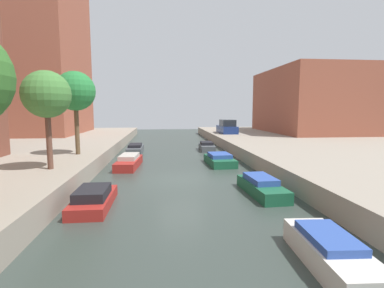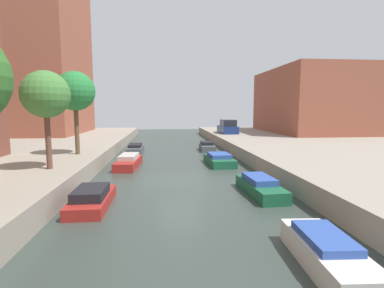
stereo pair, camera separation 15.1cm
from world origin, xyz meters
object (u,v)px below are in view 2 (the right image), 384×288
Objects in this scene: parked_car at (228,127)px; moored_boat_left_4 at (136,149)px; street_tree_3 at (75,92)px; moored_boat_right_4 at (207,147)px; moored_boat_right_1 at (327,253)px; apartment_tower_far at (36,39)px; low_block_right at (309,101)px; moored_boat_left_3 at (129,162)px; moored_boat_right_2 at (260,187)px; moored_boat_right_3 at (219,160)px; street_tree_2 at (46,95)px; moored_boat_left_2 at (92,199)px.

moored_boat_left_4 is at bearing -138.79° from parked_car.
parked_car is at bearing 49.26° from street_tree_3.
moored_boat_right_1 is at bearing -90.38° from moored_boat_right_4.
low_block_right is at bearing -2.06° from apartment_tower_far.
apartment_tower_far is 24.84m from moored_boat_right_4.
apartment_tower_far is at bearing 125.74° from moored_boat_left_3.
moored_boat_right_3 is (-0.50, 7.40, -0.00)m from moored_boat_right_2.
moored_boat_right_2 is at bearing -98.79° from parked_car.
parked_car is at bearing -5.02° from apartment_tower_far.
moored_boat_right_1 is at bearing -53.66° from street_tree_3.
parked_car is 29.38m from moored_boat_right_1.
low_block_right is 3.16× the size of street_tree_2.
street_tree_3 is at bearing -176.79° from moored_boat_right_3.
moored_boat_left_4 is 1.04× the size of moored_boat_right_2.
moored_boat_left_3 is at bearing -177.79° from moored_boat_right_3.
moored_boat_left_3 is at bearing -142.45° from low_block_right.
apartment_tower_far is at bearing 121.58° from moored_boat_right_1.
moored_boat_right_1 reaches higher than moored_boat_right_2.
street_tree_2 is 11.86m from moored_boat_right_3.
parked_car is 1.18× the size of moored_boat_left_4.
moored_boat_right_2 is at bearing 85.94° from moored_boat_right_1.
apartment_tower_far is 20.69m from moored_boat_left_4.
moored_boat_left_3 is 1.15× the size of moored_boat_right_3.
moored_boat_left_3 is (-21.32, -16.39, -4.66)m from low_block_right.
moored_boat_left_3 is (3.27, 5.13, -4.27)m from street_tree_2.
moored_boat_right_3 is at bearing 93.90° from moored_boat_right_2.
street_tree_3 is 13.14m from moored_boat_right_2.
parked_car is at bearing 56.56° from street_tree_2.
moored_boat_right_3 is (6.92, 8.46, 0.00)m from moored_boat_left_2.
street_tree_3 is 5.75m from moored_boat_left_3.
apartment_tower_far reaches higher than parked_car.
low_block_right is 4.46× the size of moored_boat_right_1.
moored_boat_left_3 is at bearing -131.22° from moored_boat_right_4.
apartment_tower_far is 6.15× the size of moored_boat_right_2.
low_block_right is 17.83m from moored_boat_right_4.
apartment_tower_far reaches higher than moored_boat_left_4.
moored_boat_right_4 is at bearing 52.08° from street_tree_2.
moored_boat_right_1 is 0.95× the size of moored_boat_right_3.
low_block_right is at bearing 37.55° from moored_boat_left_3.
street_tree_2 is (9.41, -22.74, -7.73)m from apartment_tower_far.
parked_car is 26.23m from moored_boat_left_2.
moored_boat_right_1 is (6.45, -13.50, 0.01)m from moored_boat_left_3.
moored_boat_right_3 is (-4.02, -15.34, -1.35)m from parked_car.
moored_boat_left_2 is at bearing -171.84° from moored_boat_right_2.
moored_boat_left_4 is (3.15, 11.49, -4.26)m from street_tree_2.
moored_boat_right_3 is (6.51, -6.12, -0.03)m from moored_boat_left_4.
moored_boat_left_4 reaches higher than moored_boat_right_3.
moored_boat_left_2 reaches higher than moored_boat_right_2.
moored_boat_left_3 is 1.13× the size of moored_boat_right_2.
street_tree_2 is 1.30× the size of moored_boat_right_2.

